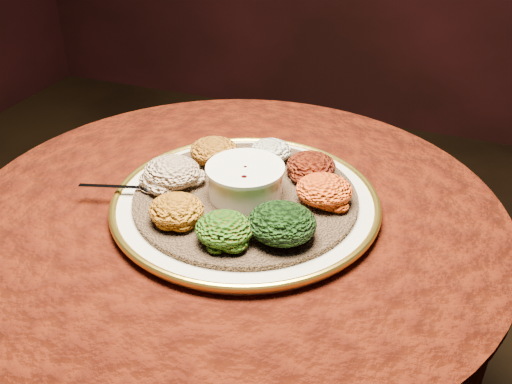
% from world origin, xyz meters
% --- Properties ---
extents(table, '(0.96, 0.96, 0.73)m').
position_xyz_m(table, '(0.00, 0.00, 0.55)').
color(table, black).
rests_on(table, ground).
extents(platter, '(0.59, 0.59, 0.02)m').
position_xyz_m(platter, '(0.02, 0.00, 0.75)').
color(platter, beige).
rests_on(platter, table).
extents(injera, '(0.50, 0.50, 0.01)m').
position_xyz_m(injera, '(0.02, 0.00, 0.76)').
color(injera, brown).
rests_on(injera, platter).
extents(stew_bowl, '(0.13, 0.13, 0.06)m').
position_xyz_m(stew_bowl, '(0.02, 0.00, 0.79)').
color(stew_bowl, silver).
rests_on(stew_bowl, injera).
extents(spoon, '(0.15, 0.06, 0.01)m').
position_xyz_m(spoon, '(-0.15, -0.05, 0.77)').
color(spoon, silver).
rests_on(spoon, injera).
extents(portion_ayib, '(0.08, 0.08, 0.04)m').
position_xyz_m(portion_ayib, '(0.02, 0.14, 0.78)').
color(portion_ayib, silver).
rests_on(portion_ayib, injera).
extents(portion_kitfo, '(0.09, 0.09, 0.04)m').
position_xyz_m(portion_kitfo, '(0.11, 0.11, 0.78)').
color(portion_kitfo, black).
rests_on(portion_kitfo, injera).
extents(portion_tikil, '(0.10, 0.09, 0.05)m').
position_xyz_m(portion_tikil, '(0.16, 0.03, 0.79)').
color(portion_tikil, '#B1810E').
rests_on(portion_tikil, injera).
extents(portion_gomen, '(0.11, 0.10, 0.05)m').
position_xyz_m(portion_gomen, '(0.12, -0.09, 0.79)').
color(portion_gomen, black).
rests_on(portion_gomen, injera).
extents(portion_mixveg, '(0.09, 0.09, 0.04)m').
position_xyz_m(portion_mixveg, '(0.04, -0.13, 0.78)').
color(portion_mixveg, maroon).
rests_on(portion_mixveg, injera).
extents(portion_kik, '(0.09, 0.09, 0.04)m').
position_xyz_m(portion_kik, '(-0.05, -0.11, 0.78)').
color(portion_kik, '#BB6710').
rests_on(portion_kik, injera).
extents(portion_timatim, '(0.10, 0.10, 0.05)m').
position_xyz_m(portion_timatim, '(-0.11, -0.01, 0.79)').
color(portion_timatim, maroon).
rests_on(portion_timatim, injera).
extents(portion_shiro, '(0.09, 0.09, 0.04)m').
position_xyz_m(portion_shiro, '(-0.08, 0.09, 0.78)').
color(portion_shiro, '#995412').
rests_on(portion_shiro, injera).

